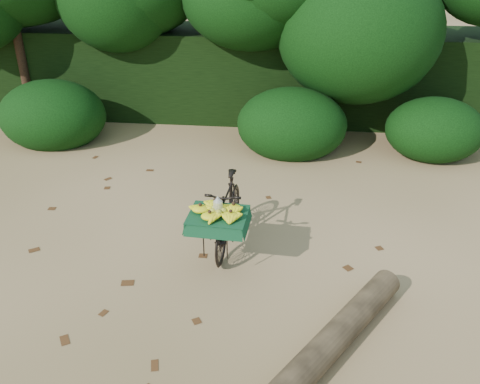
# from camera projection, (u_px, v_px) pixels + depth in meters

# --- Properties ---
(ground) EXTENTS (80.00, 80.00, 0.00)m
(ground) POSITION_uv_depth(u_px,v_px,m) (150.00, 292.00, 5.74)
(ground) COLOR tan
(ground) RESTS_ON ground
(vendor_bicycle) EXTENTS (0.70, 1.67, 0.93)m
(vendor_bicycle) POSITION_uv_depth(u_px,v_px,m) (228.00, 212.00, 6.39)
(vendor_bicycle) COLOR black
(vendor_bicycle) RESTS_ON ground
(hedge_backdrop) EXTENTS (26.00, 1.80, 1.80)m
(hedge_backdrop) POSITION_uv_depth(u_px,v_px,m) (224.00, 72.00, 10.87)
(hedge_backdrop) COLOR black
(hedge_backdrop) RESTS_ON ground
(tree_row) EXTENTS (14.50, 2.00, 4.00)m
(tree_row) POSITION_uv_depth(u_px,v_px,m) (184.00, 25.00, 9.71)
(tree_row) COLOR black
(tree_row) RESTS_ON ground
(bush_clumps) EXTENTS (8.80, 1.70, 0.90)m
(bush_clumps) POSITION_uv_depth(u_px,v_px,m) (237.00, 125.00, 9.27)
(bush_clumps) COLOR black
(bush_clumps) RESTS_ON ground
(leaf_litter) EXTENTS (7.00, 7.30, 0.01)m
(leaf_litter) POSITION_uv_depth(u_px,v_px,m) (163.00, 259.00, 6.31)
(leaf_litter) COLOR #4D2C14
(leaf_litter) RESTS_ON ground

